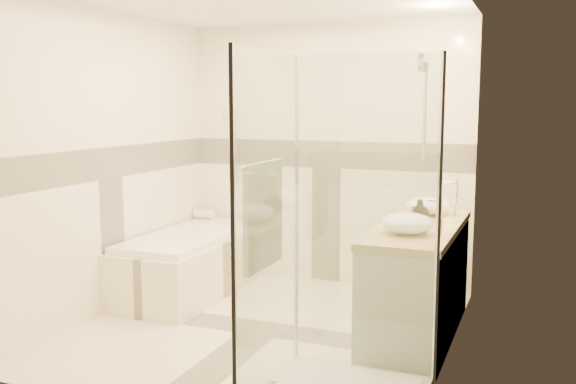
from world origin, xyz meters
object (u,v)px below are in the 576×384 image
at_px(bathtub, 191,260).
at_px(vessel_sink_near, 428,205).
at_px(vessel_sink_far, 407,223).
at_px(amenity_bottle_b, 421,210).
at_px(vanity, 417,281).
at_px(shower_enclosure, 326,318).
at_px(amenity_bottle_a, 418,212).

height_order(bathtub, vessel_sink_near, vessel_sink_near).
relative_size(vessel_sink_far, amenity_bottle_b, 2.15).
distance_m(vessel_sink_near, amenity_bottle_b, 0.32).
relative_size(vanity, amenity_bottle_b, 9.65).
distance_m(shower_enclosure, vessel_sink_near, 1.82).
distance_m(vanity, vessel_sink_far, 0.60).
xyz_separation_m(bathtub, amenity_bottle_b, (2.13, -0.18, 0.63)).
height_order(vanity, shower_enclosure, shower_enclosure).
xyz_separation_m(amenity_bottle_a, amenity_bottle_b, (0.00, 0.11, -0.01)).
relative_size(vanity, shower_enclosure, 0.79).
xyz_separation_m(vanity, vessel_sink_far, (-0.02, -0.34, 0.50)).
relative_size(vessel_sink_near, amenity_bottle_b, 2.19).
bearing_deg(vessel_sink_far, amenity_bottle_a, 90.00).
bearing_deg(vessel_sink_far, bathtub, 162.05).
height_order(shower_enclosure, amenity_bottle_a, shower_enclosure).
relative_size(vessel_sink_near, amenity_bottle_a, 2.04).
distance_m(vanity, vessel_sink_near, 0.69).
xyz_separation_m(vanity, amenity_bottle_a, (-0.02, 0.05, 0.51)).
bearing_deg(shower_enclosure, vessel_sink_far, 73.66).
height_order(shower_enclosure, vessel_sink_far, shower_enclosure).
relative_size(shower_enclosure, vessel_sink_near, 5.56).
height_order(bathtub, amenity_bottle_a, amenity_bottle_a).
xyz_separation_m(vessel_sink_near, vessel_sink_far, (0.00, -0.82, -0.00)).
bearing_deg(vessel_sink_near, vessel_sink_far, -90.00).
relative_size(bathtub, vessel_sink_near, 4.63).
bearing_deg(vanity, vessel_sink_near, 92.37).
height_order(vessel_sink_near, vessel_sink_far, vessel_sink_near).
distance_m(bathtub, shower_enclosure, 2.47).
distance_m(vanity, amenity_bottle_a, 0.52).
bearing_deg(bathtub, amenity_bottle_b, -4.92).
distance_m(vessel_sink_far, amenity_bottle_a, 0.39).
relative_size(vessel_sink_near, vessel_sink_far, 1.02).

